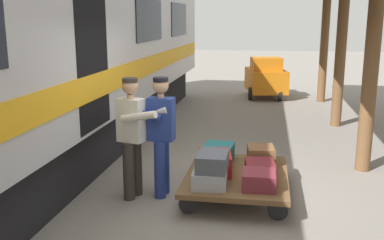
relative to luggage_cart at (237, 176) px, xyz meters
The scene contains 12 objects.
ground_plane 0.37m from the luggage_cart, 42.11° to the left, with size 60.00×60.00×0.00m, color gray.
luggage_cart is the anchor object (origin of this frame).
suitcase_brown_leather 0.63m from the luggage_cart, 122.19° to the right, with size 0.39×0.44×0.27m, color brown.
suitcase_red_plastic 0.37m from the luggage_cart, ahead, with size 0.46×0.61×0.29m, color #AD231E.
suitcase_gray_aluminum 0.62m from the luggage_cart, 57.81° to the left, with size 0.45×0.58×0.22m, color #9EA0A5.
suitcase_maroon_trunk 0.35m from the luggage_cart, behind, with size 0.40×0.45×0.20m, color maroon.
suitcase_burgundy_valise 0.62m from the luggage_cart, 122.19° to the left, with size 0.43×0.45×0.22m, color maroon.
suitcase_teal_softside 0.63m from the luggage_cart, 57.81° to the right, with size 0.44×0.49×0.27m, color #1E666B.
suitcase_slate_roller 0.70m from the luggage_cart, 60.81° to the left, with size 0.39×0.55×0.23m, color #4C515B.
porter_in_overalls 1.27m from the luggage_cart, ahead, with size 0.68×0.45×1.70m.
porter_by_door 1.60m from the luggage_cart, 12.67° to the left, with size 0.72×0.54×1.70m.
baggage_tug 8.30m from the luggage_cart, 92.22° to the right, with size 1.43×1.89×1.30m.
Camera 1 is at (-0.56, 5.93, 2.49)m, focal length 41.97 mm.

